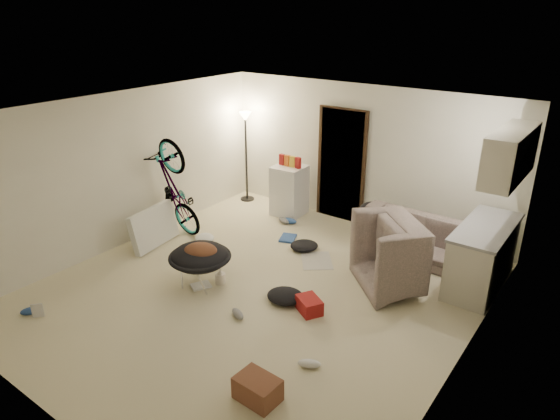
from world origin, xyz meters
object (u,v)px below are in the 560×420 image
Objects in this scene: drink_case_a at (258,389)px; juicer at (220,277)px; bicycle at (176,209)px; kitchen_counter at (482,257)px; armchair at (413,261)px; floor_lamp at (246,137)px; sofa at (429,239)px; tv_box at (154,227)px; saucer_chair at (200,262)px; mini_fridge at (289,190)px; drink_case_b at (309,305)px.

juicer is (-1.87, 1.47, -0.04)m from drink_case_a.
juicer is (1.73, -0.79, -0.38)m from bicycle.
kitchen_counter is at bearing -69.44° from bicycle.
armchair is at bearing 35.68° from juicer.
floor_lamp is 0.94× the size of sofa.
kitchen_counter reaches higher than armchair.
armchair is at bearing 10.02° from tv_box.
saucer_chair is at bearing -131.55° from juicer.
bicycle is at bearing 55.04° from armchair.
juicer is at bearing -78.12° from mini_fridge.
kitchen_counter is at bearing -101.08° from armchair.
saucer_chair reaches higher than juicer.
tv_box is at bearing -115.60° from mini_fridge.
armchair is (0.14, -1.00, 0.10)m from sofa.
drink_case_b is at bearing -10.86° from tv_box.
tv_box is at bearing -158.38° from kitchen_counter.
sofa is at bearing 22.90° from tv_box.
armchair is 3.36× the size of drink_case_b.
saucer_chair is (0.52, -2.90, -0.10)m from mini_fridge.
drink_case_a reaches higher than drink_case_b.
drink_case_b is at bearing 12.06° from saucer_chair.
drink_case_b is at bearing -52.79° from mini_fridge.
drink_case_b is at bearing 107.79° from drink_case_a.
sofa is 4.36× the size of drink_case_a.
kitchen_counter is 0.78× the size of sofa.
bicycle is (-3.95, -0.81, 0.10)m from armchair.
saucer_chair is at bearing 51.41° from sofa.
mini_fridge reaches higher than kitchen_counter.
tv_box is (-1.03, -2.43, -0.15)m from mini_fridge.
saucer_chair is at bearing 80.27° from armchair.
sofa is 4.47m from tv_box.
floor_lamp reaches higher than tv_box.
armchair is (4.05, -1.20, -0.93)m from floor_lamp.
sofa is 1.07× the size of bicycle.
tv_box is (0.10, -2.53, -0.99)m from floor_lamp.
floor_lamp reaches higher than mini_fridge.
tv_box is 4.00m from drink_case_a.
floor_lamp is 2.71m from tv_box.
kitchen_counter is 1.30× the size of armchair.
kitchen_counter is at bearing 35.62° from juicer.
armchair is 3.10m from drink_case_a.
saucer_chair is (1.65, -3.00, -0.94)m from floor_lamp.
mini_fridge is at bearing -1.68° from sofa.
mini_fridge is 2.64m from tv_box.
armchair is 1.68m from drink_case_b.
mini_fridge is 2.95m from saucer_chair.
floor_lamp is 4.11× the size of drink_case_a.
mini_fridge reaches higher than juicer.
tv_box is (-3.95, -1.32, -0.05)m from armchair.
kitchen_counter reaches higher than drink_case_b.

